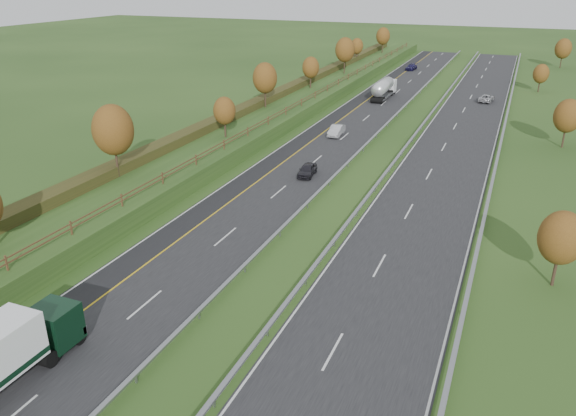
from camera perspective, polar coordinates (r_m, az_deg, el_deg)
name	(u,v)px	position (r m, az deg, el deg)	size (l,w,h in m)	color
ground	(384,149)	(76.39, 9.73, 5.91)	(400.00, 400.00, 0.00)	#264318
near_carriageway	(338,134)	(82.99, 5.13, 7.51)	(10.50, 200.00, 0.04)	black
far_carriageway	(454,146)	(79.89, 16.53, 6.05)	(10.50, 200.00, 0.04)	black
hard_shoulder	(314,131)	(84.14, 2.67, 7.79)	(3.00, 200.00, 0.04)	black
lane_markings	(381,138)	(81.29, 9.44, 6.99)	(26.75, 200.00, 0.01)	silver
embankment_left	(258,119)	(87.34, -3.10, 9.00)	(12.00, 200.00, 2.00)	#264318
hedge_left	(246,108)	(87.85, -4.32, 10.09)	(2.20, 180.00, 1.10)	#2F3415
fence_left	(284,111)	(84.78, -0.45, 9.81)	(0.12, 189.06, 1.20)	#422B19
median_barrier_near	(377,134)	(81.40, 9.00, 7.45)	(0.32, 200.00, 0.71)	gray
median_barrier_far	(413,138)	(80.43, 12.54, 7.00)	(0.32, 200.00, 0.71)	gray
outer_barrier_far	(500,147)	(79.42, 20.73, 5.86)	(0.32, 200.00, 0.71)	gray
trees_left	(249,88)	(83.09, -3.97, 12.06)	(6.64, 164.30, 7.66)	#2D2116
trees_far	(560,85)	(107.38, 25.91, 11.17)	(8.45, 118.60, 7.12)	#2D2116
road_tanker	(384,88)	(108.65, 9.73, 11.91)	(2.40, 11.22, 3.46)	silver
car_dark_near	(307,170)	(64.93, 1.97, 3.88)	(1.63, 4.05, 1.38)	black
car_silver_mid	(336,130)	(81.90, 4.94, 7.87)	(1.59, 4.56, 1.50)	#A8A9AD
car_small_far	(411,67)	(143.12, 12.43, 13.81)	(1.91, 4.69, 1.36)	#181440
car_oncoming	(486,98)	(110.11, 19.51, 10.48)	(2.23, 4.84, 1.34)	#A7A7AC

